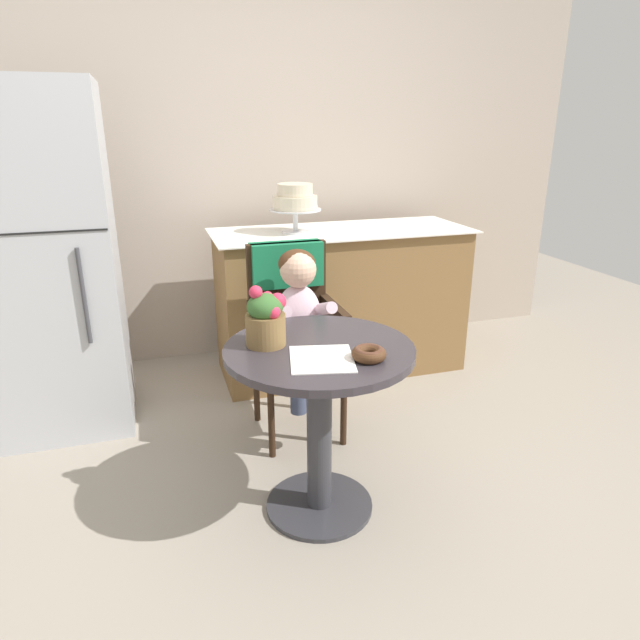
% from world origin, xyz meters
% --- Properties ---
extents(ground_plane, '(8.00, 8.00, 0.00)m').
position_xyz_m(ground_plane, '(0.00, 0.00, 0.00)').
color(ground_plane, gray).
extents(back_wall, '(4.80, 0.10, 2.70)m').
position_xyz_m(back_wall, '(0.00, 1.85, 1.35)').
color(back_wall, '#B2A393').
rests_on(back_wall, ground).
extents(cafe_table, '(0.72, 0.72, 0.72)m').
position_xyz_m(cafe_table, '(0.00, 0.00, 0.51)').
color(cafe_table, '#332D33').
rests_on(cafe_table, ground).
extents(wicker_chair, '(0.42, 0.45, 0.95)m').
position_xyz_m(wicker_chair, '(0.08, 0.70, 0.64)').
color(wicker_chair, '#332114').
rests_on(wicker_chair, ground).
extents(seated_child, '(0.27, 0.32, 0.73)m').
position_xyz_m(seated_child, '(0.08, 0.55, 0.68)').
color(seated_child, silver).
rests_on(seated_child, ground).
extents(paper_napkin, '(0.27, 0.29, 0.00)m').
position_xyz_m(paper_napkin, '(-0.03, -0.11, 0.72)').
color(paper_napkin, white).
rests_on(paper_napkin, cafe_table).
extents(donut_front, '(0.12, 0.12, 0.05)m').
position_xyz_m(donut_front, '(0.13, -0.17, 0.74)').
color(donut_front, '#4C2D19').
rests_on(donut_front, cafe_table).
extents(flower_vase, '(0.16, 0.15, 0.23)m').
position_xyz_m(flower_vase, '(-0.18, 0.08, 0.83)').
color(flower_vase, brown).
rests_on(flower_vase, cafe_table).
extents(display_counter, '(1.56, 0.62, 0.90)m').
position_xyz_m(display_counter, '(0.55, 1.30, 0.45)').
color(display_counter, olive).
rests_on(display_counter, ground).
extents(tiered_cake_stand, '(0.30, 0.30, 0.28)m').
position_xyz_m(tiered_cake_stand, '(0.26, 1.30, 1.09)').
color(tiered_cake_stand, silver).
rests_on(tiered_cake_stand, display_counter).
extents(refrigerator, '(0.64, 0.63, 1.70)m').
position_xyz_m(refrigerator, '(-1.05, 1.10, 0.85)').
color(refrigerator, '#B7BABF').
rests_on(refrigerator, ground).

